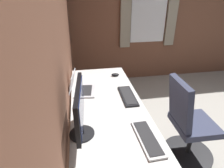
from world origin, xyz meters
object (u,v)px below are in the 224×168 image
(mouse_main, at_px, (115,75))
(drawer_pedestal, at_px, (104,127))
(laptop_leftmost, at_px, (80,87))
(office_chair, at_px, (188,125))
(keyboard_main, at_px, (128,96))
(keyboard_spare, at_px, (148,138))
(monitor_primary, at_px, (80,109))

(mouse_main, bearing_deg, drawer_pedestal, 156.59)
(laptop_leftmost, bearing_deg, mouse_main, -53.04)
(mouse_main, bearing_deg, office_chair, -141.81)
(keyboard_main, relative_size, keyboard_spare, 0.99)
(laptop_leftmost, xyz_separation_m, keyboard_spare, (-0.86, -0.49, -0.04))
(monitor_primary, xyz_separation_m, laptop_leftmost, (0.72, -0.00, -0.19))
(office_chair, bearing_deg, keyboard_spare, 122.56)
(drawer_pedestal, relative_size, keyboard_main, 1.65)
(monitor_primary, xyz_separation_m, office_chair, (0.25, -1.12, -0.52))
(keyboard_spare, bearing_deg, office_chair, -57.44)
(keyboard_main, height_order, keyboard_spare, same)
(monitor_primary, bearing_deg, office_chair, -77.17)
(laptop_leftmost, relative_size, office_chair, 0.36)
(keyboard_main, distance_m, mouse_main, 0.56)
(drawer_pedestal, distance_m, mouse_main, 0.72)
(keyboard_spare, relative_size, office_chair, 0.44)
(keyboard_spare, bearing_deg, laptop_leftmost, 29.87)
(drawer_pedestal, relative_size, office_chair, 0.72)
(drawer_pedestal, relative_size, monitor_primary, 1.31)
(keyboard_spare, xyz_separation_m, office_chair, (0.40, -0.62, -0.28))
(laptop_leftmost, xyz_separation_m, keyboard_main, (-0.20, -0.50, -0.04))
(monitor_primary, distance_m, keyboard_main, 0.75)
(drawer_pedestal, xyz_separation_m, office_chair, (-0.27, -0.88, 0.11))
(mouse_main, distance_m, office_chair, 1.08)
(laptop_leftmost, height_order, keyboard_spare, laptop_leftmost)
(laptop_leftmost, xyz_separation_m, office_chair, (-0.46, -1.12, -0.33))
(monitor_primary, distance_m, office_chair, 1.26)
(keyboard_main, relative_size, office_chair, 0.43)
(monitor_primary, relative_size, office_chair, 0.55)
(monitor_primary, bearing_deg, keyboard_spare, -106.21)
(monitor_primary, height_order, laptop_leftmost, monitor_primary)
(drawer_pedestal, bearing_deg, monitor_primary, 155.61)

